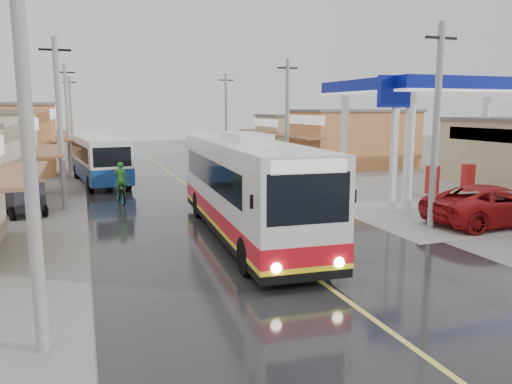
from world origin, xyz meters
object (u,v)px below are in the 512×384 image
coach_bus (245,188)px  cyclist (121,190)px  second_bus (100,159)px  jeepney (493,205)px

coach_bus → cyclist: coach_bus is taller
second_bus → cyclist: second_bus is taller
coach_bus → cyclist: size_ratio=5.90×
second_bus → jeepney: 22.80m
second_bus → cyclist: (0.73, -7.23, -0.91)m
coach_bus → cyclist: 9.41m
coach_bus → second_bus: (-4.66, 15.70, -0.26)m
cyclist → coach_bus: bearing=-72.6°
second_bus → jeepney: bearing=-56.0°
second_bus → cyclist: size_ratio=4.34×
coach_bus → jeepney: coach_bus is taller
second_bus → cyclist: bearing=-91.3°
cyclist → jeepney: bearing=-42.4°
coach_bus → second_bus: 16.38m
jeepney → cyclist: (-14.24, 9.94, -0.13)m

